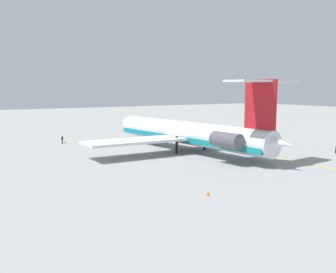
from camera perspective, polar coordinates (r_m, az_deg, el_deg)
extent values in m
plane|color=gray|center=(73.05, 12.17, -2.04)|extent=(342.62, 342.62, 0.00)
cylinder|color=silver|center=(70.09, 2.76, 0.57)|extent=(38.88, 7.37, 4.12)
cone|color=silver|center=(85.72, -5.57, 1.74)|extent=(4.62, 4.31, 3.96)
cone|color=silver|center=(56.73, 15.41, -0.86)|extent=(6.29, 4.00, 3.51)
cube|color=teal|center=(70.20, 2.76, -0.19)|extent=(38.03, 7.38, 0.91)
cube|color=silver|center=(64.62, -4.99, -0.66)|extent=(6.79, 17.31, 0.41)
cube|color=silver|center=(78.01, 8.36, 0.63)|extent=(9.56, 18.09, 0.41)
cylinder|color=#515156|center=(58.12, 8.70, -0.56)|extent=(5.34, 2.82, 2.39)
cube|color=silver|center=(58.64, 9.19, -0.50)|extent=(3.19, 1.57, 0.49)
cylinder|color=#515156|center=(63.03, 12.91, -0.06)|extent=(5.34, 2.82, 2.39)
cube|color=silver|center=(62.48, 12.49, -0.11)|extent=(3.19, 1.57, 0.49)
cube|color=#B2191E|center=(57.86, 13.56, 4.66)|extent=(5.60, 0.88, 7.30)
cube|color=silver|center=(55.01, 11.81, 8.10)|extent=(4.36, 6.32, 0.29)
cube|color=silver|center=(60.16, 15.99, 7.88)|extent=(4.36, 6.32, 0.29)
cylinder|color=black|center=(79.66, -2.72, 0.00)|extent=(0.45, 0.45, 3.13)
cylinder|color=black|center=(67.27, 1.30, -1.31)|extent=(0.45, 0.45, 3.13)
cylinder|color=black|center=(71.53, 5.44, -0.84)|extent=(0.45, 0.45, 3.13)
cylinder|color=black|center=(74.30, 23.63, -2.02)|extent=(0.10, 0.10, 0.78)
cylinder|color=black|center=(74.41, 23.70, -2.02)|extent=(0.10, 0.10, 0.78)
cylinder|color=orange|center=(74.26, 23.69, -1.49)|extent=(0.26, 0.26, 0.62)
sphere|color=tan|center=(74.20, 23.71, -1.16)|extent=(0.24, 0.24, 0.24)
cylinder|color=orange|center=(74.12, 23.61, -1.47)|extent=(0.07, 0.07, 0.53)
cylinder|color=orange|center=(74.38, 23.78, -1.45)|extent=(0.07, 0.07, 0.53)
cylinder|color=black|center=(82.44, -15.50, -0.81)|extent=(0.10, 0.10, 0.84)
cylinder|color=black|center=(82.50, -15.40, -0.80)|extent=(0.10, 0.10, 0.84)
cylinder|color=#191E4C|center=(82.37, -15.47, -0.28)|extent=(0.28, 0.28, 0.67)
sphere|color=brown|center=(82.32, -15.48, 0.04)|extent=(0.26, 0.26, 0.26)
cylinder|color=#191E4C|center=(82.29, -15.58, -0.27)|extent=(0.08, 0.08, 0.57)
cylinder|color=#191E4C|center=(82.45, -15.35, -0.25)|extent=(0.08, 0.08, 0.57)
cylinder|color=black|center=(99.50, 6.36, 0.72)|extent=(0.10, 0.10, 0.79)
cylinder|color=black|center=(99.37, 6.33, 0.71)|extent=(0.10, 0.10, 0.79)
cylinder|color=#262628|center=(99.36, 6.35, 1.11)|extent=(0.26, 0.26, 0.62)
sphere|color=tan|center=(99.31, 6.35, 1.36)|extent=(0.25, 0.25, 0.25)
cylinder|color=#262628|center=(99.52, 6.38, 1.14)|extent=(0.07, 0.07, 0.53)
cylinder|color=#262628|center=(99.19, 6.32, 1.12)|extent=(0.07, 0.07, 0.53)
cone|color=#EA590F|center=(84.19, -15.08, -0.74)|extent=(0.40, 0.40, 0.55)
cone|color=#EA590F|center=(41.84, 5.97, -8.39)|extent=(0.40, 0.40, 0.55)
cube|color=gold|center=(75.78, 8.07, -1.62)|extent=(70.26, 1.82, 0.01)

